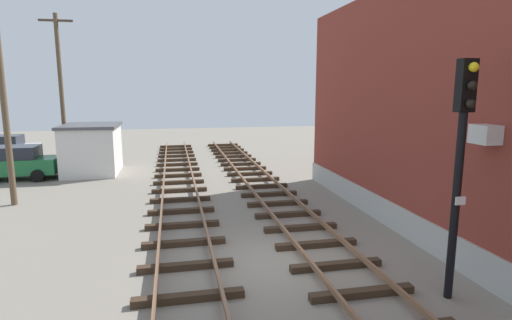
% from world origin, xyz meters
% --- Properties ---
extents(ground_plane, '(80.00, 80.00, 0.00)m').
position_xyz_m(ground_plane, '(0.00, 0.00, 0.00)').
color(ground_plane, gray).
extents(track_near_building, '(2.50, 48.30, 0.32)m').
position_xyz_m(track_near_building, '(1.49, 0.00, 0.13)').
color(track_near_building, '#38281C').
rests_on(track_near_building, ground).
extents(track_centre, '(2.50, 48.30, 0.32)m').
position_xyz_m(track_centre, '(-2.39, -0.00, 0.13)').
color(track_centre, '#38281C').
rests_on(track_centre, ground).
extents(signal_mast, '(0.36, 0.40, 5.29)m').
position_xyz_m(signal_mast, '(3.39, -2.69, 3.33)').
color(signal_mast, black).
rests_on(signal_mast, ground).
extents(control_hut, '(3.00, 3.80, 2.76)m').
position_xyz_m(control_hut, '(-7.07, 13.77, 1.39)').
color(control_hut, silver).
rests_on(control_hut, ground).
extents(parked_car_green, '(4.20, 2.04, 1.76)m').
position_xyz_m(parked_car_green, '(-10.74, 12.83, 0.90)').
color(parked_car_green, '#1E6B38').
rests_on(parked_car_green, ground).
extents(parked_car_white, '(4.20, 2.04, 1.76)m').
position_xyz_m(parked_car_white, '(-13.43, 18.51, 0.90)').
color(parked_car_white, silver).
rests_on(parked_car_white, ground).
extents(utility_pole_near, '(1.80, 0.24, 8.50)m').
position_xyz_m(utility_pole_near, '(-9.06, 7.60, 4.44)').
color(utility_pole_near, brown).
rests_on(utility_pole_near, ground).
extents(utility_pole_far, '(1.80, 0.24, 8.85)m').
position_xyz_m(utility_pole_far, '(-8.76, 15.17, 4.62)').
color(utility_pole_far, brown).
rests_on(utility_pole_far, ground).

